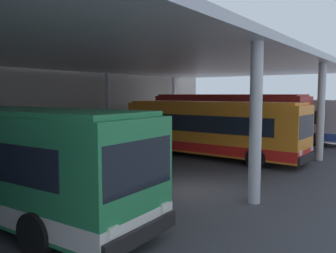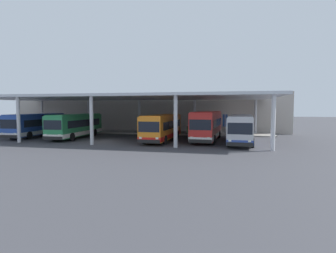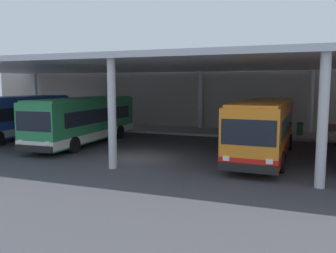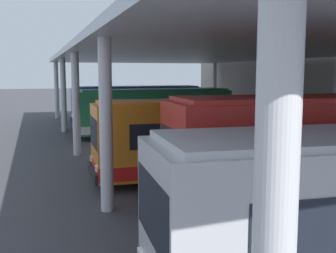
{
  "view_description": "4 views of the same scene",
  "coord_description": "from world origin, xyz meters",
  "px_view_note": "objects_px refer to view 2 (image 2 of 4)",
  "views": [
    {
      "loc": [
        -10.87,
        -6.78,
        3.57
      ],
      "look_at": [
        5.55,
        4.95,
        1.72
      ],
      "focal_mm": 37.63,
      "sensor_mm": 36.0,
      "label": 1
    },
    {
      "loc": [
        14.3,
        -28.73,
        4.02
      ],
      "look_at": [
        7.19,
        3.25,
        1.71
      ],
      "focal_mm": 28.47,
      "sensor_mm": 36.0,
      "label": 2
    },
    {
      "loc": [
        8.36,
        -17.16,
        4.01
      ],
      "look_at": [
        1.11,
        2.19,
        1.58
      ],
      "focal_mm": 37.4,
      "sensor_mm": 36.0,
      "label": 3
    },
    {
      "loc": [
        21.65,
        -4.53,
        4.19
      ],
      "look_at": [
        0.69,
        2.21,
        1.39
      ],
      "focal_mm": 44.62,
      "sensor_mm": 36.0,
      "label": 4
    }
  ],
  "objects_px": {
    "bus_middle_bay": "(162,127)",
    "bench_waiting": "(203,130)",
    "bus_second_bay": "(76,125)",
    "bus_nearest_bay": "(37,125)",
    "trash_bin": "(188,130)",
    "bus_departing": "(241,129)",
    "banner_sign": "(225,122)",
    "bus_far_bay": "(207,125)"
  },
  "relations": [
    {
      "from": "bus_middle_bay",
      "to": "bench_waiting",
      "type": "xyz_separation_m",
      "value": [
        4.21,
        9.11,
        -0.99
      ]
    },
    {
      "from": "bus_second_bay",
      "to": "bus_middle_bay",
      "type": "bearing_deg",
      "value": -2.36
    },
    {
      "from": "bus_second_bay",
      "to": "bus_middle_bay",
      "type": "height_order",
      "value": "same"
    },
    {
      "from": "bus_nearest_bay",
      "to": "bus_middle_bay",
      "type": "distance_m",
      "value": 18.34
    },
    {
      "from": "trash_bin",
      "to": "bench_waiting",
      "type": "bearing_deg",
      "value": 6.53
    },
    {
      "from": "bus_departing",
      "to": "trash_bin",
      "type": "xyz_separation_m",
      "value": [
        -7.35,
        9.18,
        -0.98
      ]
    },
    {
      "from": "bus_middle_bay",
      "to": "banner_sign",
      "type": "relative_size",
      "value": 3.31
    },
    {
      "from": "bus_departing",
      "to": "bench_waiting",
      "type": "xyz_separation_m",
      "value": [
        -5.06,
        9.45,
        -0.99
      ]
    },
    {
      "from": "bus_nearest_bay",
      "to": "bus_middle_bay",
      "type": "relative_size",
      "value": 1.0
    },
    {
      "from": "bus_departing",
      "to": "bus_second_bay",
      "type": "bearing_deg",
      "value": 177.76
    },
    {
      "from": "bus_nearest_bay",
      "to": "bus_departing",
      "type": "bearing_deg",
      "value": -2.44
    },
    {
      "from": "banner_sign",
      "to": "bus_middle_bay",
      "type": "bearing_deg",
      "value": -132.09
    },
    {
      "from": "bench_waiting",
      "to": "bus_nearest_bay",
      "type": "bearing_deg",
      "value": -159.85
    },
    {
      "from": "bus_nearest_bay",
      "to": "bus_second_bay",
      "type": "height_order",
      "value": "same"
    },
    {
      "from": "bus_second_bay",
      "to": "bus_far_bay",
      "type": "height_order",
      "value": "bus_far_bay"
    },
    {
      "from": "bench_waiting",
      "to": "banner_sign",
      "type": "distance_m",
      "value": 3.59
    },
    {
      "from": "bus_middle_bay",
      "to": "trash_bin",
      "type": "relative_size",
      "value": 10.82
    },
    {
      "from": "bus_far_bay",
      "to": "bus_departing",
      "type": "xyz_separation_m",
      "value": [
        3.94,
        -2.03,
        -0.19
      ]
    },
    {
      "from": "trash_bin",
      "to": "banner_sign",
      "type": "bearing_deg",
      "value": -6.35
    },
    {
      "from": "bus_second_bay",
      "to": "bus_nearest_bay",
      "type": "bearing_deg",
      "value": 176.87
    },
    {
      "from": "bus_second_bay",
      "to": "trash_bin",
      "type": "xyz_separation_m",
      "value": [
        13.89,
        8.35,
        -0.98
      ]
    },
    {
      "from": "bus_middle_bay",
      "to": "bus_far_bay",
      "type": "height_order",
      "value": "bus_far_bay"
    },
    {
      "from": "banner_sign",
      "to": "bus_nearest_bay",
      "type": "bearing_deg",
      "value": -163.99
    },
    {
      "from": "bus_middle_bay",
      "to": "bus_far_bay",
      "type": "bearing_deg",
      "value": 17.63
    },
    {
      "from": "bus_nearest_bay",
      "to": "bus_departing",
      "type": "distance_m",
      "value": 27.61
    },
    {
      "from": "bus_nearest_bay",
      "to": "banner_sign",
      "type": "xyz_separation_m",
      "value": [
        25.76,
        7.39,
        0.32
      ]
    },
    {
      "from": "bus_middle_bay",
      "to": "bus_departing",
      "type": "xyz_separation_m",
      "value": [
        9.27,
        -0.34,
        0.0
      ]
    },
    {
      "from": "trash_bin",
      "to": "bus_departing",
      "type": "bearing_deg",
      "value": -51.33
    },
    {
      "from": "bus_middle_bay",
      "to": "trash_bin",
      "type": "xyz_separation_m",
      "value": [
        1.92,
        8.85,
        -0.98
      ]
    },
    {
      "from": "bus_far_bay",
      "to": "bench_waiting",
      "type": "relative_size",
      "value": 6.37
    },
    {
      "from": "bus_second_bay",
      "to": "bus_departing",
      "type": "distance_m",
      "value": 21.26
    },
    {
      "from": "bus_middle_bay",
      "to": "bus_departing",
      "type": "relative_size",
      "value": 0.99
    },
    {
      "from": "bus_departing",
      "to": "banner_sign",
      "type": "bearing_deg",
      "value": 102.08
    },
    {
      "from": "bus_departing",
      "to": "bench_waiting",
      "type": "height_order",
      "value": "bus_departing"
    },
    {
      "from": "bus_far_bay",
      "to": "bus_departing",
      "type": "bearing_deg",
      "value": -27.29
    },
    {
      "from": "bus_second_bay",
      "to": "bus_departing",
      "type": "relative_size",
      "value": 0.99
    },
    {
      "from": "bus_second_bay",
      "to": "bus_departing",
      "type": "bearing_deg",
      "value": -2.24
    },
    {
      "from": "trash_bin",
      "to": "banner_sign",
      "type": "xyz_separation_m",
      "value": [
        5.52,
        -0.61,
        1.3
      ]
    },
    {
      "from": "bus_departing",
      "to": "bench_waiting",
      "type": "bearing_deg",
      "value": 118.16
    },
    {
      "from": "bus_middle_bay",
      "to": "bus_nearest_bay",
      "type": "bearing_deg",
      "value": 177.37
    },
    {
      "from": "bus_second_bay",
      "to": "banner_sign",
      "type": "relative_size",
      "value": 3.32
    },
    {
      "from": "bus_nearest_bay",
      "to": "banner_sign",
      "type": "height_order",
      "value": "banner_sign"
    }
  ]
}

